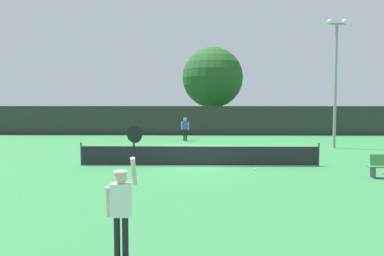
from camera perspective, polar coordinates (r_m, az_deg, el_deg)
ground_plane at (r=19.16m, az=1.01°, el=-5.25°), size 120.00×120.00×0.00m
tennis_net at (r=19.08m, az=1.01°, el=-3.73°), size 11.08×0.08×1.07m
perimeter_fence at (r=35.33m, az=1.06°, el=1.04°), size 36.83×0.12×2.50m
player_serving at (r=8.05m, az=-9.76°, el=-9.95°), size 0.67×0.40×2.59m
player_receiving at (r=30.51m, az=-0.96°, el=0.18°), size 0.57×0.25×1.69m
tennis_ball at (r=18.24m, az=8.81°, el=-5.66°), size 0.07×0.07×0.07m
light_pole at (r=27.48m, az=19.29°, el=6.92°), size 1.18×0.28×8.04m
large_tree at (r=40.93m, az=2.89°, el=6.99°), size 5.98×5.98×8.22m
parked_car_near at (r=41.70m, az=-2.81°, el=0.84°), size 2.23×4.34×1.69m
parked_car_mid at (r=42.00m, az=15.10°, el=0.73°), size 2.10×4.29×1.69m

